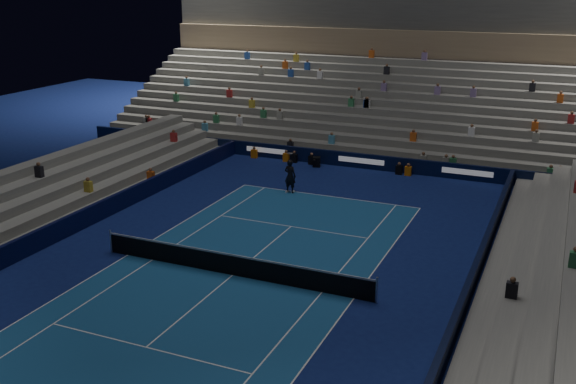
# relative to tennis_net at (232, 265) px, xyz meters

# --- Properties ---
(ground) EXTENTS (90.00, 90.00, 0.00)m
(ground) POSITION_rel_tennis_net_xyz_m (0.00, 0.00, -0.50)
(ground) COLOR #0E1954
(ground) RESTS_ON ground
(court_surface) EXTENTS (10.97, 23.77, 0.01)m
(court_surface) POSITION_rel_tennis_net_xyz_m (0.00, 0.00, -0.50)
(court_surface) COLOR navy
(court_surface) RESTS_ON ground
(sponsor_barrier_far) EXTENTS (44.00, 0.25, 1.00)m
(sponsor_barrier_far) POSITION_rel_tennis_net_xyz_m (0.00, 18.50, -0.00)
(sponsor_barrier_far) COLOR black
(sponsor_barrier_far) RESTS_ON ground
(sponsor_barrier_east) EXTENTS (0.25, 37.00, 1.00)m
(sponsor_barrier_east) POSITION_rel_tennis_net_xyz_m (9.70, 0.00, -0.00)
(sponsor_barrier_east) COLOR black
(sponsor_barrier_east) RESTS_ON ground
(sponsor_barrier_west) EXTENTS (0.25, 37.00, 1.00)m
(sponsor_barrier_west) POSITION_rel_tennis_net_xyz_m (-9.70, 0.00, -0.00)
(sponsor_barrier_west) COLOR black
(sponsor_barrier_west) RESTS_ON ground
(grandstand_main) EXTENTS (44.00, 15.20, 11.20)m
(grandstand_main) POSITION_rel_tennis_net_xyz_m (0.00, 27.90, 2.87)
(grandstand_main) COLOR slate
(grandstand_main) RESTS_ON ground
(grandstand_east) EXTENTS (5.00, 37.00, 2.50)m
(grandstand_east) POSITION_rel_tennis_net_xyz_m (13.17, 0.00, 0.41)
(grandstand_east) COLOR slate
(grandstand_east) RESTS_ON ground
(grandstand_west) EXTENTS (5.00, 37.00, 2.50)m
(grandstand_west) POSITION_rel_tennis_net_xyz_m (-13.17, 0.00, 0.41)
(grandstand_west) COLOR gray
(grandstand_west) RESTS_ON ground
(tennis_net) EXTENTS (12.90, 0.10, 1.10)m
(tennis_net) POSITION_rel_tennis_net_xyz_m (0.00, 0.00, 0.00)
(tennis_net) COLOR #B2B2B7
(tennis_net) RESTS_ON ground
(tennis_player) EXTENTS (0.80, 0.58, 2.05)m
(tennis_player) POSITION_rel_tennis_net_xyz_m (-2.31, 11.64, 0.52)
(tennis_player) COLOR black
(tennis_player) RESTS_ON ground
(broadcast_camera) EXTENTS (0.66, 1.03, 0.66)m
(broadcast_camera) POSITION_rel_tennis_net_xyz_m (-2.93, 17.65, -0.17)
(broadcast_camera) COLOR black
(broadcast_camera) RESTS_ON ground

